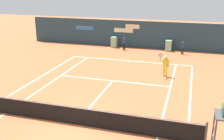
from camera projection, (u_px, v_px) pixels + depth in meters
The scene contains 7 objects.
ground_plane at pixel (80, 119), 13.67m from camera, with size 80.00×80.00×0.01m.
tennis_net at pixel (75, 115), 12.99m from camera, with size 12.10×0.10×1.07m.
sponsor_back_wall at pixel (141, 35), 28.19m from camera, with size 25.00×1.02×2.82m.
player_on_baseline at pixel (165, 64), 19.58m from camera, with size 0.76×0.67×1.83m.
ball_kid_centre_post at pixel (124, 43), 27.35m from camera, with size 0.43×0.22×1.30m.
ball_kid_left_post at pixel (183, 47), 25.78m from camera, with size 0.42×0.20×1.26m.
tennis_ball_mid_court at pixel (157, 84), 18.33m from camera, with size 0.07×0.07×0.07m, color #CCE033.
Camera 1 is at (5.09, -10.68, 6.56)m, focal length 43.36 mm.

